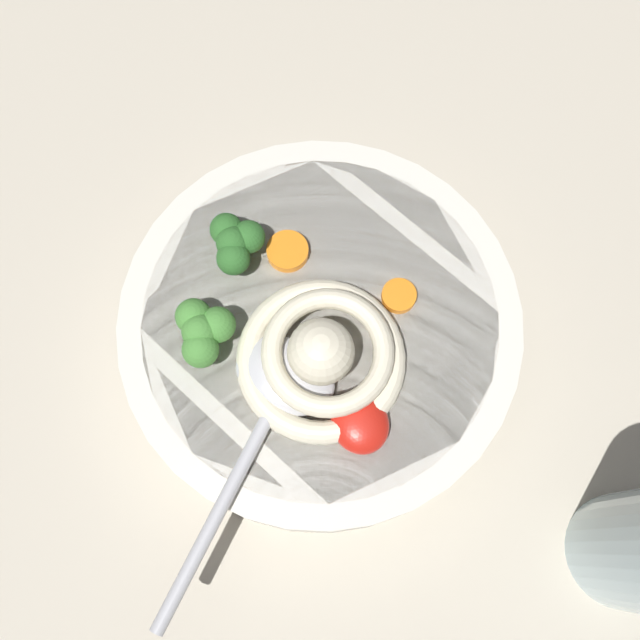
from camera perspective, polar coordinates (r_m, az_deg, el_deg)
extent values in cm
cube|color=#BCB29E|center=(50.60, 2.02, -4.39)|extent=(108.82, 108.82, 3.27)
cylinder|color=silver|center=(46.74, 0.00, -1.02)|extent=(24.44, 24.44, 5.59)
cylinder|color=#B27A33|center=(46.52, 0.00, -0.94)|extent=(21.51, 21.51, 5.14)
torus|color=beige|center=(42.65, 0.19, -3.33)|extent=(9.87, 9.87, 1.36)
torus|color=beige|center=(41.79, 0.35, -1.96)|extent=(10.57, 10.57, 1.22)
sphere|color=beige|center=(40.94, 0.20, -2.73)|extent=(3.83, 3.83, 3.83)
ellipsoid|color=#B7B7BC|center=(42.34, -2.57, -4.64)|extent=(7.43, 7.18, 1.60)
cylinder|color=#B7B7BC|center=(41.68, -7.39, -13.67)|extent=(9.98, 12.22, 0.80)
ellipsoid|color=red|center=(41.87, 3.10, -7.97)|extent=(3.62, 3.26, 1.63)
cylinder|color=#7A9E60|center=(45.25, -6.56, 5.22)|extent=(1.02, 1.02, 1.09)
sphere|color=#2D6628|center=(43.83, -6.78, 5.99)|extent=(2.01, 2.01, 2.01)
sphere|color=#2D6628|center=(44.41, -7.26, 6.97)|extent=(2.01, 2.01, 2.01)
sphere|color=#2D6628|center=(43.53, -6.74, 4.76)|extent=(2.01, 2.01, 2.01)
sphere|color=#2D6628|center=(44.04, -5.56, 6.44)|extent=(2.01, 2.01, 2.01)
cylinder|color=#7A9E60|center=(43.65, -8.96, -1.49)|extent=(1.07, 1.07, 1.15)
sphere|color=#478938|center=(42.11, -9.29, -0.88)|extent=(2.11, 2.11, 2.11)
sphere|color=#478938|center=(42.64, -9.78, 0.28)|extent=(2.11, 2.11, 2.11)
sphere|color=#478938|center=(41.91, -9.25, -2.27)|extent=(2.11, 2.11, 2.11)
sphere|color=#478938|center=(42.23, -7.95, -0.36)|extent=(2.11, 2.11, 2.11)
cylinder|color=orange|center=(44.46, 6.13, 1.87)|extent=(2.10, 2.10, 0.63)
cylinder|color=orange|center=(45.25, -2.53, 5.35)|extent=(2.58, 2.58, 0.69)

